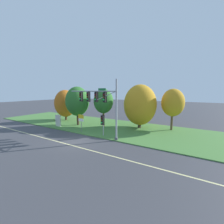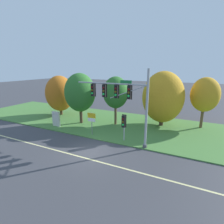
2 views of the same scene
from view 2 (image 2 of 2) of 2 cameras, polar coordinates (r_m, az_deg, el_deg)
The scene contains 12 objects.
ground_plane at distance 16.49m, azimuth -7.27°, elevation -12.62°, with size 160.00×160.00×0.00m, color #3D3D42.
lane_stripe at distance 15.62m, azimuth -9.74°, elevation -14.34°, with size 36.00×0.16×0.01m, color beige.
grass_verge at distance 23.24m, azimuth 3.92°, elevation -4.15°, with size 48.00×11.50×0.10m, color #477A38.
traffic_signal_mast at distance 16.47m, azimuth 3.14°, elevation 4.81°, with size 7.50×0.49×7.27m.
pedestrian_signal_near_kerb at distance 17.58m, azimuth 3.83°, elevation -3.48°, with size 0.46×0.55×2.77m.
route_sign_post at distance 19.34m, azimuth -6.66°, elevation -2.52°, with size 1.01×0.08×2.55m.
tree_nearest_road at distance 28.35m, azimuth -16.66°, elevation 5.81°, with size 4.35×4.35×6.11m.
tree_left_of_mast at distance 23.33m, azimuth -10.41°, elevation 6.23°, with size 4.03×4.03×6.64m.
tree_behind_signpost at distance 22.30m, azimuth 1.20°, elevation 6.33°, with size 3.23×3.23×6.24m.
tree_mid_verge at distance 22.88m, azimuth 16.31°, elevation 4.66°, with size 5.14×5.14×6.91m.
tree_tall_centre at distance 23.78m, azimuth 28.07°, elevation 4.98°, with size 3.32×3.32×6.23m.
info_kiosk at distance 23.40m, azimuth -17.78°, elevation -2.16°, with size 1.10×0.24×1.90m.
Camera 2 is at (8.21, -12.17, 7.51)m, focal length 28.00 mm.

